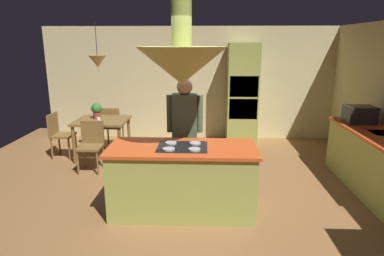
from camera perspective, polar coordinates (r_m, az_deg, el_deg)
The scene contains 15 objects.
ground at distance 4.80m, azimuth -1.42°, elevation -12.85°, with size 8.16×8.16×0.00m, color olive.
wall_back at distance 7.76m, azimuth 0.16°, elevation 7.64°, with size 6.80×0.10×2.55m, color beige.
kitchen_island at distance 4.42m, azimuth -1.62°, elevation -8.78°, with size 1.91×0.83×0.93m.
counter_run_right at distance 5.76m, azimuth 28.65°, elevation -4.96°, with size 0.73×2.13×0.91m.
oven_tower at distance 7.42m, azimuth 8.60°, elevation 5.76°, with size 0.66×0.62×2.19m.
dining_table at distance 6.65m, azimuth -15.16°, elevation 0.49°, with size 0.97×0.88×0.76m.
person_at_island at distance 4.90m, azimuth -1.24°, elevation 0.00°, with size 0.53×0.23×1.70m.
range_hood at distance 4.07m, azimuth -1.78°, elevation 11.02°, with size 1.10×1.10×1.00m.
pendant_light_over_table at distance 6.47m, azimuth -15.88°, elevation 10.93°, with size 0.32×0.32×0.82m.
chair_facing_island at distance 6.08m, azimuth -16.89°, elevation -2.38°, with size 0.40×0.40×0.87m.
chair_by_back_wall at distance 7.30m, azimuth -13.57°, elevation 0.62°, with size 0.40×0.40×0.87m.
chair_at_corner at distance 6.99m, azimuth -21.87°, elevation -0.64°, with size 0.40×0.40×0.87m.
potted_plant_on_table at distance 6.71m, azimuth -16.04°, elevation 2.98°, with size 0.20×0.20×0.30m.
cup_on_table at distance 6.41m, azimuth -15.72°, elevation 1.34°, with size 0.07×0.07×0.09m, color white.
microwave_on_counter at distance 6.16m, azimuth 26.77°, elevation 2.08°, with size 0.46×0.36×0.28m, color #232326.
Camera 1 is at (0.29, -4.25, 2.21)m, focal length 31.13 mm.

